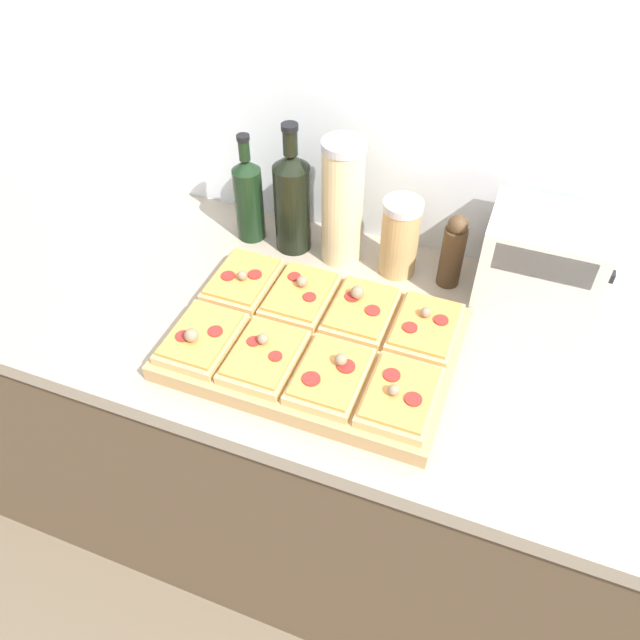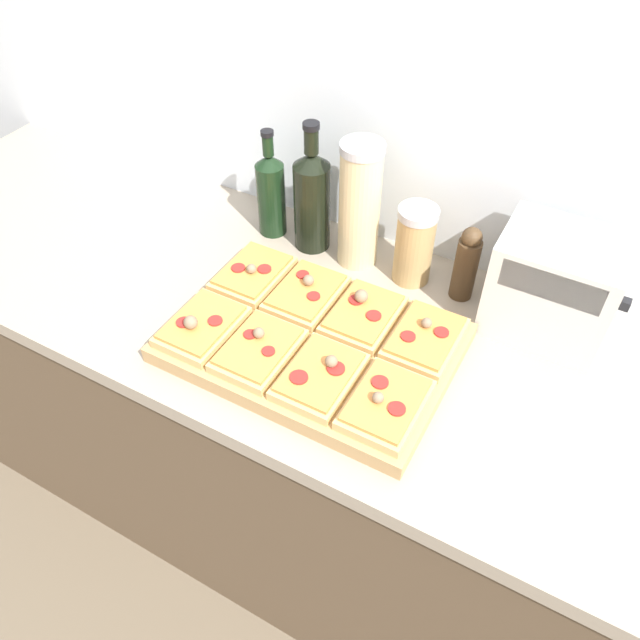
% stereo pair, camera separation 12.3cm
% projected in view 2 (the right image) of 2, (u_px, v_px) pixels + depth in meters
% --- Properties ---
extents(wall_back, '(6.00, 0.06, 2.50)m').
position_uv_depth(wall_back, '(450.00, 117.00, 1.27)').
color(wall_back, silver).
rests_on(wall_back, ground_plane).
extents(kitchen_counter, '(2.63, 0.67, 0.92)m').
position_uv_depth(kitchen_counter, '(356.00, 461.00, 1.60)').
color(kitchen_counter, brown).
rests_on(kitchen_counter, ground_plane).
extents(cutting_board, '(0.55, 0.38, 0.04)m').
position_uv_depth(cutting_board, '(313.00, 343.00, 1.24)').
color(cutting_board, tan).
rests_on(cutting_board, kitchen_counter).
extents(pizza_slice_back_left, '(0.12, 0.17, 0.05)m').
position_uv_depth(pizza_slice_back_left, '(253.00, 273.00, 1.35)').
color(pizza_slice_back_left, tan).
rests_on(pizza_slice_back_left, cutting_board).
extents(pizza_slice_back_midleft, '(0.12, 0.17, 0.05)m').
position_uv_depth(pizza_slice_back_midleft, '(306.00, 293.00, 1.30)').
color(pizza_slice_back_midleft, tan).
rests_on(pizza_slice_back_midleft, cutting_board).
extents(pizza_slice_back_midright, '(0.12, 0.17, 0.06)m').
position_uv_depth(pizza_slice_back_midright, '(364.00, 314.00, 1.25)').
color(pizza_slice_back_midright, tan).
rests_on(pizza_slice_back_midright, cutting_board).
extents(pizza_slice_back_right, '(0.12, 0.17, 0.05)m').
position_uv_depth(pizza_slice_back_right, '(425.00, 338.00, 1.21)').
color(pizza_slice_back_right, tan).
rests_on(pizza_slice_back_right, cutting_board).
extents(pizza_slice_front_left, '(0.12, 0.17, 0.06)m').
position_uv_depth(pizza_slice_front_left, '(202.00, 326.00, 1.23)').
color(pizza_slice_front_left, tan).
rests_on(pizza_slice_front_left, cutting_board).
extents(pizza_slice_front_midleft, '(0.12, 0.17, 0.05)m').
position_uv_depth(pizza_slice_front_midleft, '(259.00, 349.00, 1.19)').
color(pizza_slice_front_midleft, tan).
rests_on(pizza_slice_front_midleft, cutting_board).
extents(pizza_slice_front_midright, '(0.12, 0.17, 0.05)m').
position_uv_depth(pizza_slice_front_midright, '(320.00, 375.00, 1.14)').
color(pizza_slice_front_midright, tan).
rests_on(pizza_slice_front_midright, cutting_board).
extents(pizza_slice_front_right, '(0.12, 0.17, 0.05)m').
position_uv_depth(pizza_slice_front_right, '(386.00, 403.00, 1.10)').
color(pizza_slice_front_right, tan).
rests_on(pizza_slice_front_right, cutting_board).
extents(olive_oil_bottle, '(0.07, 0.07, 0.27)m').
position_uv_depth(olive_oil_bottle, '(271.00, 193.00, 1.46)').
color(olive_oil_bottle, black).
rests_on(olive_oil_bottle, kitchen_counter).
extents(wine_bottle, '(0.08, 0.08, 0.31)m').
position_uv_depth(wine_bottle, '(312.00, 199.00, 1.41)').
color(wine_bottle, black).
rests_on(wine_bottle, kitchen_counter).
extents(grain_jar_tall, '(0.09, 0.09, 0.30)m').
position_uv_depth(grain_jar_tall, '(359.00, 206.00, 1.35)').
color(grain_jar_tall, beige).
rests_on(grain_jar_tall, kitchen_counter).
extents(grain_jar_short, '(0.09, 0.09, 0.18)m').
position_uv_depth(grain_jar_short, '(414.00, 245.00, 1.35)').
color(grain_jar_short, tan).
rests_on(grain_jar_short, kitchen_counter).
extents(pepper_mill, '(0.05, 0.05, 0.18)m').
position_uv_depth(pepper_mill, '(466.00, 264.00, 1.31)').
color(pepper_mill, '#47331E').
rests_on(pepper_mill, kitchen_counter).
extents(toaster_oven, '(0.26, 0.18, 0.22)m').
position_uv_depth(toaster_oven, '(554.00, 286.00, 1.22)').
color(toaster_oven, beige).
rests_on(toaster_oven, kitchen_counter).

